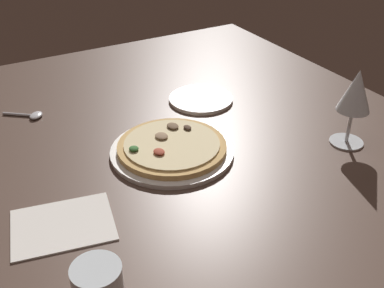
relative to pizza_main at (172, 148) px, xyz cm
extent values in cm
cube|color=brown|center=(6.25, 6.28, -3.20)|extent=(150.00, 110.00, 4.00)
cylinder|color=white|center=(0.03, 0.01, -0.70)|extent=(26.39, 26.39, 1.00)
cylinder|color=tan|center=(0.03, 0.01, 0.40)|extent=(23.27, 23.27, 1.20)
cylinder|color=beige|center=(0.03, 0.01, 1.20)|extent=(20.42, 20.42, 0.40)
ellipsoid|color=#AD4733|center=(2.37, -4.13, 1.75)|extent=(2.74, 2.22, 0.71)
ellipsoid|color=#4C3828|center=(-3.56, 5.78, 1.70)|extent=(2.24, 1.58, 0.62)
ellipsoid|color=#937556|center=(-3.11, -0.87, 1.71)|extent=(3.14, 2.68, 0.63)
ellipsoid|color=brown|center=(-5.75, 3.25, 1.73)|extent=(3.17, 2.45, 0.67)
ellipsoid|color=#387033|center=(-1.23, -8.14, 1.77)|extent=(2.11, 1.97, 0.75)
cylinder|color=silver|center=(15.25, 35.60, -1.00)|extent=(7.37, 7.37, 0.40)
cylinder|color=silver|center=(15.25, 35.60, 3.05)|extent=(0.80, 0.80, 7.71)
cone|color=silver|center=(15.25, 35.60, 11.50)|extent=(7.09, 7.09, 9.19)
cone|color=#5B0F19|center=(15.25, 35.60, 8.40)|extent=(2.08, 2.08, 2.99)
cylinder|color=white|center=(-18.70, 18.15, -0.75)|extent=(16.54, 16.54, 0.90)
cube|color=white|center=(11.27, -27.09, -1.05)|extent=(16.40, 19.44, 0.30)
ellipsoid|color=silver|center=(-30.62, -21.24, -0.70)|extent=(4.88, 4.67, 1.00)
cylinder|color=silver|center=(-33.29, -24.63, -0.85)|extent=(5.87, 7.22, 0.70)
camera|label=1|loc=(76.41, -38.39, 53.66)|focal=44.37mm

